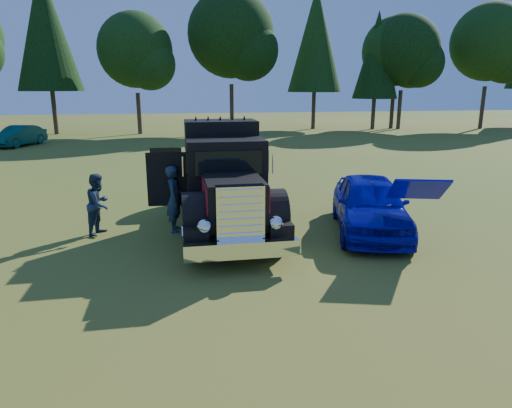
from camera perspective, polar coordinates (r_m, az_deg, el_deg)
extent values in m
plane|color=#385A1A|center=(11.75, -4.10, -5.18)|extent=(120.00, 120.00, 0.00)
cylinder|color=#2D2116|center=(42.70, -23.94, 11.12)|extent=(0.36, 0.36, 4.68)
cone|color=black|center=(42.91, -24.82, 19.26)|extent=(5.20, 5.20, 9.75)
cylinder|color=#2D2116|center=(40.67, -14.41, 10.89)|extent=(0.36, 0.36, 3.42)
sphere|color=black|center=(40.71, -14.88, 18.11)|extent=(6.08, 6.08, 6.08)
sphere|color=black|center=(39.82, -13.15, 16.65)|extent=(4.18, 4.18, 4.18)
cylinder|color=#2D2116|center=(41.37, -3.04, 11.87)|extent=(0.36, 0.36, 4.14)
sphere|color=black|center=(41.55, -3.16, 20.46)|extent=(7.36, 7.36, 7.36)
sphere|color=black|center=(40.72, -0.93, 18.65)|extent=(5.06, 5.06, 5.06)
cylinder|color=#2D2116|center=(44.51, 7.22, 12.19)|extent=(0.36, 0.36, 4.50)
cone|color=black|center=(44.68, 7.47, 19.74)|extent=(5.00, 5.00, 9.38)
cylinder|color=#2D2116|center=(46.17, 17.48, 11.17)|extent=(0.36, 0.36, 3.60)
sphere|color=black|center=(46.24, 18.01, 17.86)|extent=(6.40, 6.40, 6.40)
sphere|color=black|center=(46.03, 19.74, 16.24)|extent=(4.40, 4.40, 4.40)
cylinder|color=#2D2116|center=(49.51, 26.43, 10.74)|extent=(0.36, 0.36, 3.96)
sphere|color=black|center=(49.63, 27.24, 17.56)|extent=(7.04, 7.04, 7.04)
sphere|color=black|center=(49.64, 28.94, 15.83)|extent=(4.84, 4.84, 4.84)
cylinder|color=#2D2116|center=(46.55, 16.64, 11.23)|extent=(0.36, 0.36, 3.56)
sphere|color=black|center=(46.61, 17.13, 17.79)|extent=(6.33, 6.33, 6.33)
sphere|color=black|center=(46.39, 18.84, 16.21)|extent=(4.35, 4.35, 4.35)
cylinder|color=#2D2116|center=(45.24, 14.47, 11.40)|extent=(0.36, 0.36, 3.72)
cone|color=black|center=(45.27, 14.88, 17.55)|extent=(4.14, 4.14, 7.76)
cylinder|color=black|center=(10.90, -8.18, -3.81)|extent=(0.32, 1.10, 1.10)
cylinder|color=black|center=(11.16, 2.68, -3.25)|extent=(0.32, 1.10, 1.10)
cylinder|color=black|center=(15.54, -8.84, 1.69)|extent=(0.32, 1.10, 1.10)
cylinder|color=black|center=(15.71, -1.17, 2.01)|extent=(0.32, 1.10, 1.10)
cylinder|color=black|center=(15.55, -7.63, 1.74)|extent=(0.32, 1.10, 1.10)
cylinder|color=black|center=(15.67, -2.36, 1.96)|extent=(0.32, 1.10, 1.10)
cube|color=black|center=(13.44, -4.13, 0.13)|extent=(1.60, 6.40, 0.28)
cube|color=white|center=(9.81, -1.73, -5.77)|extent=(2.50, 0.22, 0.36)
cube|color=white|center=(9.88, -2.02, -1.36)|extent=(1.05, 0.30, 1.30)
cube|color=black|center=(10.87, -2.80, 0.39)|extent=(1.35, 1.80, 1.10)
cube|color=maroon|center=(10.76, -6.46, 1.26)|extent=(0.02, 1.80, 0.60)
cube|color=maroon|center=(10.93, 0.78, 1.56)|extent=(0.02, 1.80, 0.60)
cylinder|color=black|center=(10.79, -7.72, -1.76)|extent=(0.55, 1.24, 1.24)
cylinder|color=black|center=(11.02, 2.19, -1.29)|extent=(0.55, 1.24, 1.24)
sphere|color=white|center=(9.79, -6.47, -2.80)|extent=(0.32, 0.32, 0.32)
sphere|color=white|center=(10.00, 2.48, -2.35)|extent=(0.32, 0.32, 0.32)
cube|color=black|center=(12.32, -3.74, 3.24)|extent=(2.05, 1.30, 2.10)
cube|color=black|center=(11.57, -3.41, 5.04)|extent=(1.70, 0.05, 0.65)
cube|color=black|center=(13.55, -4.37, 5.13)|extent=(2.05, 1.30, 2.50)
cube|color=black|center=(15.31, -4.95, 3.15)|extent=(2.00, 2.00, 0.35)
cube|color=black|center=(12.88, -11.06, 3.04)|extent=(1.10, 0.12, 1.50)
cube|color=maroon|center=(12.96, -11.03, 2.44)|extent=(0.85, 0.06, 0.75)
imported|color=#062F93|center=(12.99, 14.06, -0.05)|extent=(3.00, 4.92, 1.56)
cube|color=#062F93|center=(11.60, 19.59, 1.72)|extent=(1.50, 1.24, 0.67)
imported|color=#1A253D|center=(12.81, -10.15, 0.63)|extent=(0.52, 0.72, 1.85)
imported|color=#1E2747|center=(13.11, -19.05, -0.01)|extent=(0.89, 0.99, 1.69)
imported|color=#093736|center=(35.20, -27.52, 7.56)|extent=(2.85, 4.42, 1.38)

